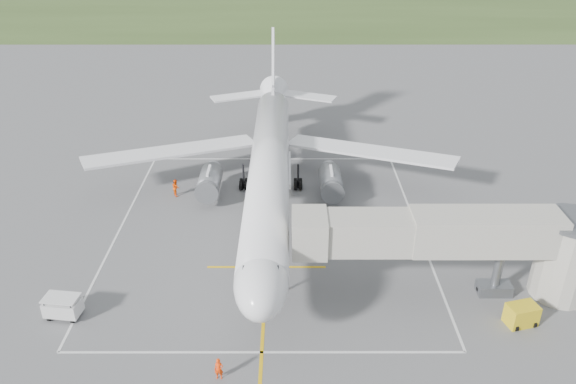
{
  "coord_description": "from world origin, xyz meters",
  "views": [
    {
      "loc": [
        1.79,
        -48.87,
        27.73
      ],
      "look_at": [
        1.82,
        -4.0,
        4.0
      ],
      "focal_mm": 35.0,
      "sensor_mm": 36.0,
      "label": 1
    }
  ],
  "objects_px": {
    "baggage_cart": "(63,307)",
    "ramp_worker_nose": "(219,369)",
    "jet_bridge": "(473,242)",
    "airliner": "(269,166)",
    "ramp_worker_wing": "(176,187)",
    "gpu_unit": "(522,315)"
  },
  "relations": [
    {
      "from": "baggage_cart",
      "to": "ramp_worker_nose",
      "type": "xyz_separation_m",
      "value": [
        12.18,
        -6.06,
        -0.11
      ]
    },
    {
      "from": "jet_bridge",
      "to": "airliner",
      "type": "bearing_deg",
      "value": 137.81
    },
    {
      "from": "baggage_cart",
      "to": "ramp_worker_nose",
      "type": "distance_m",
      "value": 13.6
    },
    {
      "from": "baggage_cart",
      "to": "ramp_worker_wing",
      "type": "height_order",
      "value": "ramp_worker_wing"
    },
    {
      "from": "baggage_cart",
      "to": "gpu_unit",
      "type": "bearing_deg",
      "value": 6.06
    },
    {
      "from": "jet_bridge",
      "to": "gpu_unit",
      "type": "bearing_deg",
      "value": -49.17
    },
    {
      "from": "jet_bridge",
      "to": "baggage_cart",
      "type": "relative_size",
      "value": 8.57
    },
    {
      "from": "ramp_worker_wing",
      "to": "ramp_worker_nose",
      "type": "bearing_deg",
      "value": 166.68
    },
    {
      "from": "airliner",
      "to": "ramp_worker_wing",
      "type": "relative_size",
      "value": 25.72
    },
    {
      "from": "gpu_unit",
      "to": "ramp_worker_wing",
      "type": "distance_m",
      "value": 34.89
    },
    {
      "from": "airliner",
      "to": "baggage_cart",
      "type": "relative_size",
      "value": 17.12
    },
    {
      "from": "jet_bridge",
      "to": "ramp_worker_wing",
      "type": "bearing_deg",
      "value": 147.37
    },
    {
      "from": "airliner",
      "to": "baggage_cart",
      "type": "distance_m",
      "value": 22.83
    },
    {
      "from": "baggage_cart",
      "to": "airliner",
      "type": "bearing_deg",
      "value": 56.35
    },
    {
      "from": "jet_bridge",
      "to": "ramp_worker_nose",
      "type": "xyz_separation_m",
      "value": [
        -18.37,
        -8.82,
        -3.94
      ]
    },
    {
      "from": "gpu_unit",
      "to": "ramp_worker_wing",
      "type": "height_order",
      "value": "ramp_worker_wing"
    },
    {
      "from": "gpu_unit",
      "to": "ramp_worker_nose",
      "type": "height_order",
      "value": "gpu_unit"
    },
    {
      "from": "airliner",
      "to": "gpu_unit",
      "type": "distance_m",
      "value": 26.14
    },
    {
      "from": "gpu_unit",
      "to": "ramp_worker_wing",
      "type": "bearing_deg",
      "value": 130.11
    },
    {
      "from": "jet_bridge",
      "to": "ramp_worker_wing",
      "type": "height_order",
      "value": "jet_bridge"
    },
    {
      "from": "airliner",
      "to": "jet_bridge",
      "type": "bearing_deg",
      "value": -42.19
    },
    {
      "from": "baggage_cart",
      "to": "ramp_worker_wing",
      "type": "bearing_deg",
      "value": 82.84
    }
  ]
}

